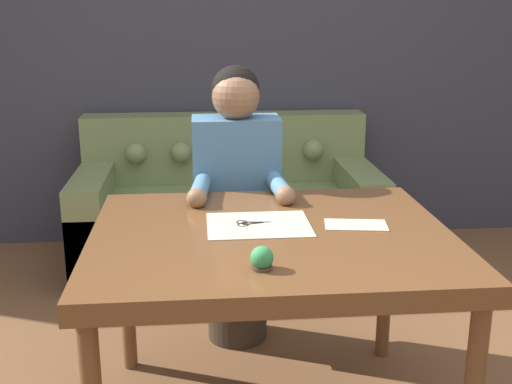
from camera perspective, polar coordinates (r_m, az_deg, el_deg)
name	(u,v)px	position (r m, az deg, el deg)	size (l,w,h in m)	color
wall_back	(245,44)	(4.23, -0.96, 13.04)	(8.00, 0.06, 2.60)	#383842
dining_table	(271,251)	(2.25, 1.36, -5.31)	(1.25, 1.04, 0.77)	brown
couch	(228,212)	(3.96, -2.54, -1.83)	(1.78, 0.90, 0.87)	olive
person	(237,207)	(2.90, -1.73, -1.30)	(0.43, 0.56, 1.28)	#33281E
pattern_paper_main	(259,225)	(2.29, 0.23, -2.93)	(0.37, 0.29, 0.00)	beige
pattern_paper_offcut	(356,225)	(2.32, 8.87, -2.91)	(0.24, 0.16, 0.00)	beige
scissors	(256,223)	(2.31, 0.03, -2.79)	(0.23, 0.08, 0.01)	silver
pin_cushion	(262,259)	(1.91, 0.53, -5.96)	(0.07, 0.07, 0.07)	#4C3828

